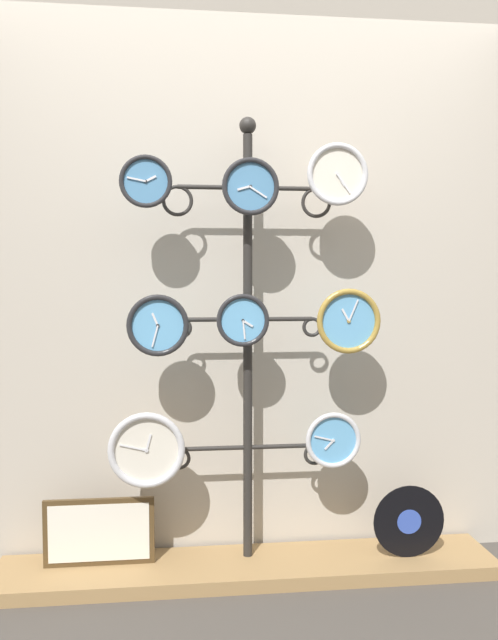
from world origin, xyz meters
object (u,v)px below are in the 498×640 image
Objects in this scene: clock_top_left at (146,182)px; clock_top_center at (249,187)px; clock_bottom_right at (333,440)px; vinyl_record at (409,521)px; picture_frame at (99,532)px; clock_middle_left at (158,325)px; display_stand at (248,412)px; clock_middle_center at (243,320)px; clock_middle_right at (348,321)px; clock_top_right at (337,174)px; clock_bottom_left at (147,450)px.

clock_top_center is at bearing 0.27° from clock_top_left.
clock_bottom_right is 0.76× the size of vinyl_record.
clock_bottom_right reaches higher than picture_frame.
clock_top_center is at bearing 1.30° from clock_middle_left.
display_stand is 0.43m from clock_middle_center.
clock_middle_right is (0.86, 0.01, -0.58)m from clock_top_left.
picture_frame is (-0.62, 0.07, -0.92)m from clock_middle_center.
picture_frame is (-1.08, 0.08, -0.92)m from clock_middle_right.
clock_middle_center is 0.47× the size of picture_frame.
display_stand is 8.89× the size of clock_middle_center.
clock_middle_left is at bearing -176.94° from clock_middle_center.
clock_top_right is 1.15m from clock_bottom_right.
clock_middle_center is (0.40, 0.01, -0.57)m from clock_top_left.
vinyl_record is (1.15, 0.00, -0.36)m from clock_bottom_left.
clock_top_left is at bearing 171.29° from clock_middle_left.
clock_bottom_left reaches higher than picture_frame.
clock_bottom_right is 1.09m from picture_frame.
display_stand reaches higher than clock_middle_left.
clock_middle_left is at bearing -179.15° from clock_middle_right.
clock_middle_center is at bearing 0.74° from clock_bottom_left.
clock_bottom_right is at bearing 1.70° from clock_top_left.
vinyl_record is (1.15, 0.01, -1.48)m from clock_top_left.
clock_middle_center reaches higher than picture_frame.
display_stand reaches higher than clock_top_left.
clock_bottom_right is 0.52× the size of picture_frame.
clock_middle_right is at bearing -0.12° from clock_bottom_left.
clock_top_right is 0.82× the size of clock_bottom_left.
clock_top_left is (-0.43, -0.11, 0.99)m from display_stand.
vinyl_record is at bearing -7.86° from display_stand.
clock_bottom_left is 0.68× the size of picture_frame.
clock_bottom_left is (-0.44, 0.01, -1.11)m from clock_top_center.
picture_frame is at bearing 161.17° from clock_middle_left.
clock_top_left is at bearing -38.84° from clock_bottom_left.
clock_top_left reaches higher than clock_bottom_right.
clock_top_left is 0.96× the size of clock_middle_center.
clock_middle_right reaches higher than clock_bottom_left.
clock_bottom_left is at bearing -178.82° from clock_bottom_right.
picture_frame is (-1.37, 0.07, -0.02)m from vinyl_record.
clock_bottom_left is (-0.01, 0.01, -1.12)m from clock_top_left.
clock_middle_center is at bearing -108.36° from display_stand.
display_stand is at bearing 12.76° from clock_bottom_left.
display_stand is 0.87m from vinyl_record.
clock_top_center is 0.38m from clock_top_right.
clock_top_right is at bearing 0.65° from clock_bottom_left.
clock_top_left reaches higher than clock_middle_center.
clock_bottom_left is (-0.44, -0.10, -0.13)m from display_stand.
display_stand is 1.10m from clock_top_right.
vinyl_record is 0.69× the size of picture_frame.
picture_frame is at bearing 160.18° from clock_bottom_left.
clock_top_left reaches higher than clock_middle_left.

